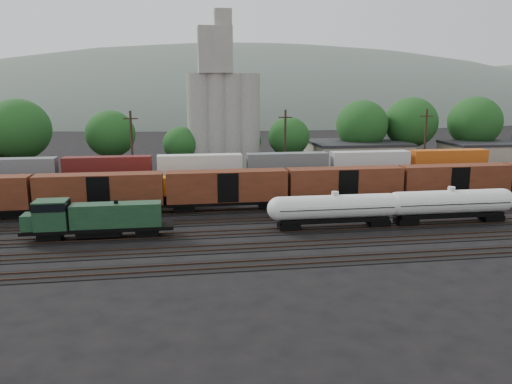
{
  "coord_description": "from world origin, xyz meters",
  "views": [
    {
      "loc": [
        -5.0,
        -56.21,
        15.14
      ],
      "look_at": [
        4.13,
        2.0,
        3.0
      ],
      "focal_mm": 35.0,
      "sensor_mm": 36.0,
      "label": 1
    }
  ],
  "objects": [
    {
      "name": "orange_locomotive",
      "position": [
        -8.46,
        10.0,
        2.32
      ],
      "size": [
        16.11,
        2.68,
        4.03
      ],
      "color": "black",
      "rests_on": "ground"
    },
    {
      "name": "tank_car_b",
      "position": [
        25.45,
        -5.0,
        2.43
      ],
      "size": [
        15.49,
        2.77,
        4.06
      ],
      "color": "silver",
      "rests_on": "ground"
    },
    {
      "name": "container_wall",
      "position": [
        7.99,
        15.0,
        2.88
      ],
      "size": [
        173.61,
        2.6,
        5.8
      ],
      "color": "black",
      "rests_on": "ground"
    },
    {
      "name": "distant_hills",
      "position": [
        23.92,
        260.0,
        -20.56
      ],
      "size": [
        860.0,
        286.0,
        130.0
      ],
      "color": "#59665B",
      "rests_on": "ground"
    },
    {
      "name": "ground",
      "position": [
        0.0,
        0.0,
        0.0
      ],
      "size": [
        600.0,
        600.0,
        0.0
      ],
      "primitive_type": "plane",
      "color": "black"
    },
    {
      "name": "tree_band",
      "position": [
        -0.31,
        37.46,
        7.95
      ],
      "size": [
        168.69,
        18.35,
        14.01
      ],
      "color": "black",
      "rests_on": "ground"
    },
    {
      "name": "green_locomotive",
      "position": [
        -14.09,
        -5.0,
        2.3
      ],
      "size": [
        15.05,
        2.66,
        3.98
      ],
      "color": "black",
      "rests_on": "ground"
    },
    {
      "name": "grain_silo",
      "position": [
        3.28,
        36.0,
        11.26
      ],
      "size": [
        13.4,
        5.0,
        29.0
      ],
      "color": "gray",
      "rests_on": "ground"
    },
    {
      "name": "tracks",
      "position": [
        0.0,
        0.0,
        0.05
      ],
      "size": [
        180.0,
        33.2,
        0.2
      ],
      "color": "black",
      "rests_on": "ground"
    },
    {
      "name": "industrial_sheds",
      "position": [
        6.63,
        35.25,
        2.56
      ],
      "size": [
        119.38,
        17.26,
        5.1
      ],
      "color": "#9E937F",
      "rests_on": "ground"
    },
    {
      "name": "tank_car_a",
      "position": [
        11.77,
        -5.0,
        2.37
      ],
      "size": [
        15.06,
        2.7,
        3.95
      ],
      "color": "silver",
      "rests_on": "ground"
    },
    {
      "name": "boxcar_string",
      "position": [
        -6.79,
        5.0,
        3.12
      ],
      "size": [
        122.8,
        2.9,
        4.2
      ],
      "color": "black",
      "rests_on": "ground"
    },
    {
      "name": "utility_poles",
      "position": [
        0.0,
        22.0,
        6.21
      ],
      "size": [
        122.2,
        0.36,
        12.0
      ],
      "color": "black",
      "rests_on": "ground"
    }
  ]
}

